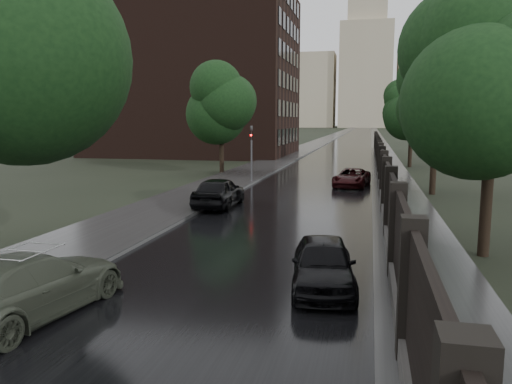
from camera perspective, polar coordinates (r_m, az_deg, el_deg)
name	(u,v)px	position (r m, az deg, el deg)	size (l,w,h in m)	color
ground	(174,336)	(10.75, -9.40, -15.97)	(800.00, 800.00, 0.00)	black
road	(360,132)	(199.13, 11.85, 6.78)	(8.00, 420.00, 0.02)	black
sidewalk_left	(345,131)	(199.33, 10.12, 6.84)	(4.00, 420.00, 0.16)	#2D2D2D
verge_right	(375,132)	(199.10, 13.45, 6.74)	(3.00, 420.00, 0.08)	#2D2D2D
fence_right	(380,163)	(41.21, 13.96, 3.27)	(0.45, 75.72, 2.70)	#383533
tree_left_far	(221,109)	(40.80, -4.00, 9.40)	(4.25, 4.25, 7.39)	black
tree_right_a	(493,102)	(17.45, 25.46, 9.29)	(4.08, 4.08, 7.01)	black
tree_right_b	(436,110)	(31.27, 19.90, 8.77)	(4.08, 4.08, 7.01)	black
tree_right_c	(412,114)	(49.19, 17.38, 8.50)	(4.08, 4.08, 7.01)	black
traffic_light	(252,149)	(35.05, -0.52, 4.96)	(0.16, 0.32, 4.00)	#59595E
brick_building	(195,75)	(65.06, -6.94, 13.10)	(24.00, 18.00, 20.00)	black
stalinist_tower	(366,62)	(310.93, 12.48, 14.30)	(92.00, 30.00, 159.00)	tan
volga_sedan	(28,285)	(12.38, -24.62, -9.67)	(2.07, 5.09, 1.48)	#464D3D
hatchback_left	(219,192)	(25.31, -4.27, 0.00)	(1.84, 4.58, 1.56)	black
car_right_near	(323,263)	(13.26, 7.68, -8.10)	(1.60, 3.97, 1.35)	black
car_right_far	(352,178)	(33.69, 10.89, 1.63)	(2.02, 4.38, 1.22)	black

